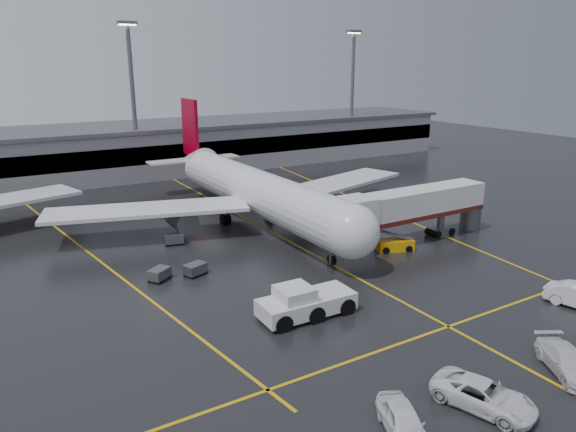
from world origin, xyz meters
TOP-DOWN VIEW (x-y plane):
  - ground at (0.00, 0.00)m, footprint 220.00×220.00m
  - apron_line_centre at (0.00, 0.00)m, footprint 0.25×90.00m
  - apron_line_stop at (0.00, -22.00)m, footprint 60.00×0.25m
  - apron_line_left at (-20.00, 10.00)m, footprint 9.99×69.35m
  - apron_line_right at (18.00, 10.00)m, footprint 7.57×69.64m
  - terminal at (0.00, 47.93)m, footprint 122.00×19.00m
  - light_mast_mid at (-5.00, 42.00)m, footprint 3.00×1.20m
  - light_mast_right at (40.00, 42.00)m, footprint 3.00×1.20m
  - main_airliner at (0.00, 9.70)m, footprint 48.80×45.60m
  - jet_bridge at (11.87, -6.00)m, footprint 19.90×3.40m
  - pushback_tractor at (-8.34, -14.93)m, footprint 7.74×3.45m
  - belt_loader at (8.06, -7.17)m, footprint 4.15×2.83m
  - service_van_a at (-5.77, -29.83)m, footprint 4.35×6.38m
  - service_van_b at (1.76, -30.15)m, footprint 4.65×5.84m
  - service_van_d at (-11.28, -29.18)m, footprint 3.55×5.08m
  - baggage_cart_a at (-12.52, -2.68)m, footprint 2.33×1.93m
  - baggage_cart_b at (-15.76, -2.11)m, footprint 2.38×2.21m
  - baggage_cart_c at (-11.23, 6.72)m, footprint 2.26×1.75m

SIDE VIEW (x-z plane):
  - ground at x=0.00m, z-range 0.00..0.00m
  - apron_line_centre at x=0.00m, z-range 0.00..0.02m
  - apron_line_stop at x=0.00m, z-range 0.00..0.02m
  - apron_line_left at x=-20.00m, z-range 0.00..0.02m
  - apron_line_right at x=18.00m, z-range 0.00..0.02m
  - belt_loader at x=8.06m, z-range -0.61..1.81m
  - baggage_cart_a at x=-12.52m, z-range 0.07..1.19m
  - baggage_cart_b at x=-15.76m, z-range 0.07..1.19m
  - baggage_cart_c at x=-11.23m, z-range 0.07..1.19m
  - service_van_b at x=1.76m, z-range 0.00..1.58m
  - service_van_d at x=-11.28m, z-range 0.00..1.61m
  - service_van_a at x=-5.77m, z-range 0.00..1.62m
  - pushback_tractor at x=-8.34m, z-range -0.28..2.46m
  - jet_bridge at x=11.87m, z-range 0.91..6.96m
  - main_airliner at x=0.00m, z-range -2.84..11.26m
  - terminal at x=0.00m, z-range 0.02..8.62m
  - light_mast_mid at x=-5.00m, z-range 1.75..27.20m
  - light_mast_right at x=40.00m, z-range 1.75..27.20m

